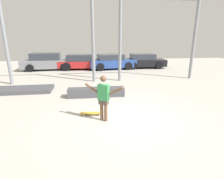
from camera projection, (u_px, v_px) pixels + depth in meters
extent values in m
plane|color=#B2ADA3|center=(126.00, 119.00, 6.03)|extent=(36.00, 36.00, 0.00)
cylinder|color=brown|center=(102.00, 110.00, 5.83)|extent=(0.11, 0.11, 0.73)
cylinder|color=brown|center=(106.00, 111.00, 5.78)|extent=(0.11, 0.11, 0.73)
cube|color=#4C4238|center=(104.00, 102.00, 5.72)|extent=(0.34, 0.30, 0.16)
cube|color=#338C4C|center=(103.00, 92.00, 5.63)|extent=(0.40, 0.33, 0.53)
sphere|color=brown|center=(103.00, 79.00, 5.50)|extent=(0.20, 0.20, 0.20)
cylinder|color=brown|center=(92.00, 88.00, 5.75)|extent=(0.44, 0.30, 0.31)
cylinder|color=brown|center=(116.00, 91.00, 5.45)|extent=(0.44, 0.30, 0.31)
cube|color=gold|center=(92.00, 113.00, 6.32)|extent=(0.85, 0.32, 0.01)
cylinder|color=silver|center=(100.00, 113.00, 6.43)|extent=(0.06, 0.04, 0.05)
cylinder|color=silver|center=(100.00, 115.00, 6.23)|extent=(0.06, 0.04, 0.05)
cylinder|color=silver|center=(85.00, 113.00, 6.43)|extent=(0.06, 0.04, 0.05)
cylinder|color=silver|center=(84.00, 115.00, 6.23)|extent=(0.06, 0.04, 0.05)
cube|color=#47474C|center=(96.00, 92.00, 8.32)|extent=(2.68, 0.58, 0.42)
cube|color=#47474C|center=(21.00, 90.00, 9.10)|extent=(3.13, 1.28, 0.19)
cylinder|color=gray|center=(5.00, 41.00, 9.95)|extent=(0.20, 0.20, 5.08)
cylinder|color=gray|center=(93.00, 41.00, 10.64)|extent=(0.20, 0.20, 5.08)
cylinder|color=gray|center=(120.00, 41.00, 10.87)|extent=(0.20, 0.20, 5.08)
cylinder|color=gray|center=(194.00, 41.00, 11.56)|extent=(0.20, 0.20, 5.08)
cube|color=slate|center=(49.00, 64.00, 15.54)|extent=(4.52, 2.06, 0.73)
cube|color=#2D333D|center=(46.00, 56.00, 15.32)|extent=(2.52, 1.81, 0.58)
cylinder|color=black|center=(65.00, 64.00, 16.70)|extent=(0.64, 0.25, 0.63)
cylinder|color=black|center=(64.00, 67.00, 15.00)|extent=(0.64, 0.25, 0.63)
cylinder|color=black|center=(35.00, 65.00, 16.20)|extent=(0.64, 0.25, 0.63)
cylinder|color=black|center=(30.00, 68.00, 14.50)|extent=(0.64, 0.25, 0.63)
cube|color=red|center=(82.00, 64.00, 15.75)|extent=(4.21, 1.96, 0.57)
cube|color=#2D333D|center=(80.00, 58.00, 15.58)|extent=(2.36, 1.69, 0.56)
cylinder|color=black|center=(97.00, 64.00, 16.64)|extent=(0.73, 0.27, 0.72)
cylinder|color=black|center=(96.00, 66.00, 15.09)|extent=(0.73, 0.27, 0.72)
cylinder|color=black|center=(70.00, 64.00, 16.48)|extent=(0.73, 0.27, 0.72)
cylinder|color=black|center=(66.00, 67.00, 14.93)|extent=(0.73, 0.27, 0.72)
cube|color=#284793|center=(112.00, 63.00, 15.93)|extent=(4.25, 2.19, 0.68)
cube|color=#2D333D|center=(110.00, 57.00, 15.73)|extent=(2.41, 1.86, 0.46)
cylinder|color=black|center=(123.00, 63.00, 17.09)|extent=(0.69, 0.29, 0.67)
cylinder|color=black|center=(128.00, 66.00, 15.46)|extent=(0.69, 0.29, 0.67)
cylinder|color=black|center=(97.00, 64.00, 16.50)|extent=(0.69, 0.29, 0.67)
cylinder|color=black|center=(100.00, 67.00, 14.88)|extent=(0.69, 0.29, 0.67)
cube|color=black|center=(144.00, 63.00, 16.52)|extent=(4.00, 1.81, 0.61)
cube|color=#2D333D|center=(143.00, 57.00, 16.35)|extent=(2.22, 1.61, 0.52)
cylinder|color=black|center=(153.00, 63.00, 17.46)|extent=(0.67, 0.24, 0.67)
cylinder|color=black|center=(159.00, 65.00, 15.91)|extent=(0.67, 0.24, 0.67)
cylinder|color=black|center=(129.00, 63.00, 17.21)|extent=(0.67, 0.24, 0.67)
cylinder|color=black|center=(133.00, 66.00, 15.67)|extent=(0.67, 0.24, 0.67)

